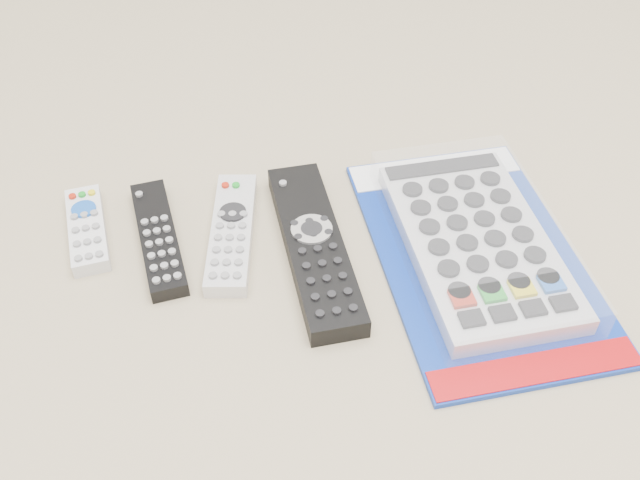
{
  "coord_description": "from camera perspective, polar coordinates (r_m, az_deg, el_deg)",
  "views": [
    {
      "loc": [
        -0.03,
        -0.56,
        0.56
      ],
      "look_at": [
        0.03,
        -0.01,
        0.01
      ],
      "focal_mm": 40.0,
      "sensor_mm": 36.0,
      "label": 1
    }
  ],
  "objects": [
    {
      "name": "remote_small_grey",
      "position": [
        0.84,
        -18.14,
        0.86
      ],
      "size": [
        0.06,
        0.13,
        0.02
      ],
      "rotation": [
        0.0,
        0.0,
        0.18
      ],
      "color": "silver",
      "rests_on": "ground"
    },
    {
      "name": "remote_silver_dvd",
      "position": [
        0.8,
        -7.07,
        0.63
      ],
      "size": [
        0.07,
        0.18,
        0.02
      ],
      "rotation": [
        0.0,
        0.0,
        -0.12
      ],
      "color": "silver",
      "rests_on": "ground"
    },
    {
      "name": "remote_slim_black",
      "position": [
        0.81,
        -12.81,
        0.18
      ],
      "size": [
        0.07,
        0.18,
        0.02
      ],
      "rotation": [
        0.0,
        0.0,
        0.18
      ],
      "color": "black",
      "rests_on": "ground"
    },
    {
      "name": "jumbo_remote_packaged",
      "position": [
        0.79,
        12.46,
        -0.08
      ],
      "size": [
        0.24,
        0.36,
        0.05
      ],
      "rotation": [
        0.0,
        0.0,
        0.09
      ],
      "color": "navy",
      "rests_on": "ground"
    },
    {
      "name": "remote_large_black",
      "position": [
        0.77,
        -0.44,
        -0.51
      ],
      "size": [
        0.08,
        0.25,
        0.03
      ],
      "rotation": [
        0.0,
        0.0,
        0.1
      ],
      "color": "black",
      "rests_on": "ground"
    }
  ]
}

